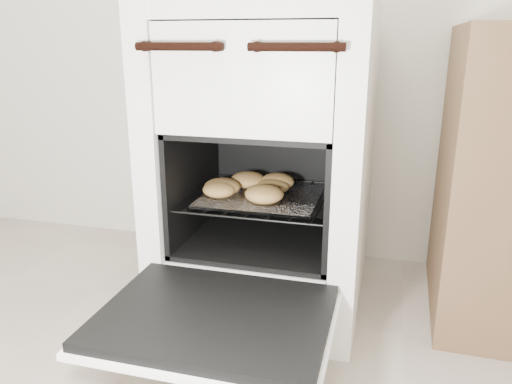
% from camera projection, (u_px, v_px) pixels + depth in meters
% --- Properties ---
extents(stove, '(0.60, 0.67, 0.92)m').
position_uv_depth(stove, '(268.00, 163.00, 1.53)').
color(stove, white).
rests_on(stove, ground).
extents(oven_door, '(0.54, 0.42, 0.04)m').
position_uv_depth(oven_door, '(215.00, 319.00, 1.14)').
color(oven_door, black).
rests_on(oven_door, stove).
extents(oven_rack, '(0.44, 0.42, 0.01)m').
position_uv_depth(oven_rack, '(263.00, 196.00, 1.50)').
color(oven_rack, black).
rests_on(oven_rack, stove).
extents(foil_sheet, '(0.34, 0.30, 0.01)m').
position_uv_depth(foil_sheet, '(261.00, 197.00, 1.48)').
color(foil_sheet, white).
rests_on(foil_sheet, oven_rack).
extents(baked_rolls, '(0.30, 0.29, 0.05)m').
position_uv_depth(baked_rolls, '(251.00, 186.00, 1.49)').
color(baked_rolls, tan).
rests_on(baked_rolls, foil_sheet).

